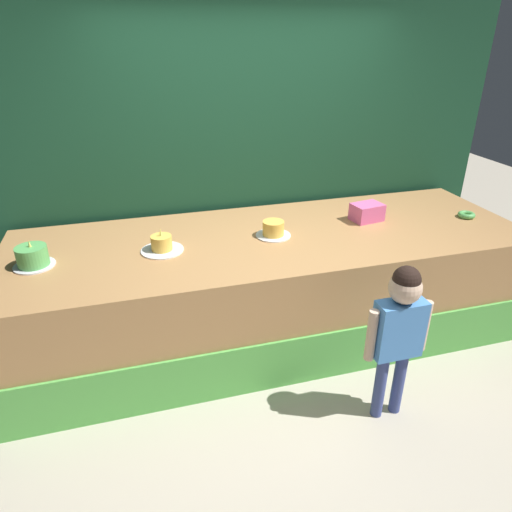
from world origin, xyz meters
TOP-DOWN VIEW (x-y plane):
  - ground_plane at (0.00, 0.00)m, footprint 12.00×12.00m
  - stage_platform at (0.00, 0.67)m, footprint 4.00×1.36m
  - curtain_backdrop at (0.00, 1.44)m, footprint 4.63×0.08m
  - child_figure at (0.45, -0.44)m, footprint 0.42×0.19m
  - pink_box at (0.85, 0.77)m, footprint 0.27×0.22m
  - donut at (1.70, 0.59)m, footprint 0.14×0.14m
  - cake_left at (-1.70, 0.62)m, footprint 0.27×0.27m
  - cake_center at (-0.85, 0.63)m, footprint 0.31×0.31m
  - cake_right at (0.00, 0.66)m, footprint 0.27×0.27m

SIDE VIEW (x-z plane):
  - ground_plane at x=0.00m, z-range 0.00..0.00m
  - stage_platform at x=0.00m, z-range 0.00..0.88m
  - child_figure at x=0.45m, z-range 0.16..1.26m
  - donut at x=1.70m, z-range 0.88..0.93m
  - cake_center at x=-0.85m, z-range 0.84..1.02m
  - cake_right at x=0.00m, z-range 0.88..1.00m
  - cake_left at x=-1.70m, z-range 0.86..1.05m
  - pink_box at x=0.85m, z-range 0.88..1.03m
  - curtain_backdrop at x=0.00m, z-range 0.00..2.72m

